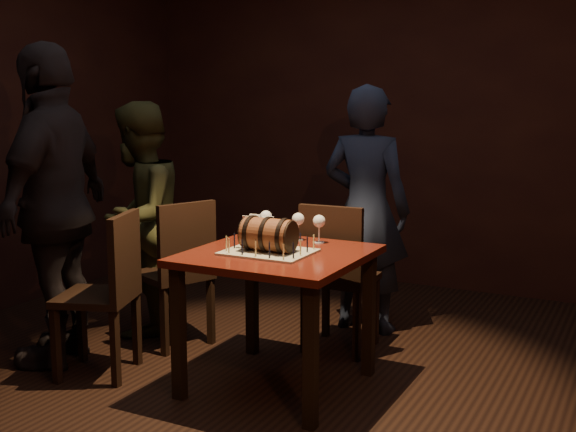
{
  "coord_description": "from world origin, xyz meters",
  "views": [
    {
      "loc": [
        1.76,
        -3.24,
        1.57
      ],
      "look_at": [
        0.06,
        0.05,
        0.95
      ],
      "focal_mm": 45.0,
      "sensor_mm": 36.0,
      "label": 1
    }
  ],
  "objects_px": {
    "person_left_rear": "(139,219)",
    "chair_back": "(336,270)",
    "person_left_front": "(56,206)",
    "barrel_cake": "(268,235)",
    "chair_left_rear": "(179,266)",
    "wine_glass_mid": "(298,220)",
    "pint_of_ale": "(268,231)",
    "person_back": "(366,210)",
    "chair_left_front": "(109,285)",
    "wine_glass_right": "(319,223)",
    "wine_glass_left": "(266,218)",
    "pub_table": "(277,272)"
  },
  "relations": [
    {
      "from": "chair_left_rear",
      "to": "person_left_rear",
      "type": "relative_size",
      "value": 0.61
    },
    {
      "from": "pint_of_ale",
      "to": "chair_left_rear",
      "type": "relative_size",
      "value": 0.16
    },
    {
      "from": "pub_table",
      "to": "barrel_cake",
      "type": "height_order",
      "value": "barrel_cake"
    },
    {
      "from": "wine_glass_mid",
      "to": "wine_glass_right",
      "type": "bearing_deg",
      "value": -4.49
    },
    {
      "from": "barrel_cake",
      "to": "person_left_front",
      "type": "height_order",
      "value": "person_left_front"
    },
    {
      "from": "wine_glass_left",
      "to": "barrel_cake",
      "type": "bearing_deg",
      "value": -59.16
    },
    {
      "from": "pub_table",
      "to": "barrel_cake",
      "type": "distance_m",
      "value": 0.22
    },
    {
      "from": "wine_glass_left",
      "to": "person_left_front",
      "type": "bearing_deg",
      "value": -153.2
    },
    {
      "from": "wine_glass_left",
      "to": "wine_glass_mid",
      "type": "relative_size",
      "value": 1.0
    },
    {
      "from": "chair_left_front",
      "to": "wine_glass_right",
      "type": "bearing_deg",
      "value": 30.52
    },
    {
      "from": "pint_of_ale",
      "to": "person_back",
      "type": "relative_size",
      "value": 0.09
    },
    {
      "from": "person_left_front",
      "to": "pub_table",
      "type": "bearing_deg",
      "value": 83.88
    },
    {
      "from": "person_left_rear",
      "to": "chair_back",
      "type": "bearing_deg",
      "value": 86.56
    },
    {
      "from": "wine_glass_mid",
      "to": "person_left_rear",
      "type": "height_order",
      "value": "person_left_rear"
    },
    {
      "from": "wine_glass_mid",
      "to": "chair_left_front",
      "type": "height_order",
      "value": "chair_left_front"
    },
    {
      "from": "barrel_cake",
      "to": "person_back",
      "type": "xyz_separation_m",
      "value": [
        0.09,
        1.19,
        -0.03
      ]
    },
    {
      "from": "wine_glass_mid",
      "to": "wine_glass_right",
      "type": "distance_m",
      "value": 0.14
    },
    {
      "from": "chair_left_rear",
      "to": "person_left_front",
      "type": "xyz_separation_m",
      "value": [
        -0.49,
        -0.52,
        0.41
      ]
    },
    {
      "from": "barrel_cake",
      "to": "person_left_front",
      "type": "distance_m",
      "value": 1.33
    },
    {
      "from": "barrel_cake",
      "to": "wine_glass_mid",
      "type": "relative_size",
      "value": 2.05
    },
    {
      "from": "person_left_rear",
      "to": "barrel_cake",
      "type": "bearing_deg",
      "value": 56.74
    },
    {
      "from": "barrel_cake",
      "to": "wine_glass_right",
      "type": "bearing_deg",
      "value": 70.9
    },
    {
      "from": "pint_of_ale",
      "to": "person_back",
      "type": "xyz_separation_m",
      "value": [
        0.21,
        0.97,
        -0.0
      ]
    },
    {
      "from": "wine_glass_mid",
      "to": "chair_back",
      "type": "relative_size",
      "value": 0.17
    },
    {
      "from": "barrel_cake",
      "to": "chair_back",
      "type": "distance_m",
      "value": 0.76
    },
    {
      "from": "pint_of_ale",
      "to": "chair_left_front",
      "type": "xyz_separation_m",
      "value": [
        -0.76,
        -0.46,
        -0.3
      ]
    },
    {
      "from": "chair_left_front",
      "to": "person_left_front",
      "type": "distance_m",
      "value": 0.59
    },
    {
      "from": "chair_back",
      "to": "person_left_rear",
      "type": "height_order",
      "value": "person_left_rear"
    },
    {
      "from": "barrel_cake",
      "to": "chair_left_rear",
      "type": "bearing_deg",
      "value": 158.02
    },
    {
      "from": "wine_glass_right",
      "to": "chair_left_front",
      "type": "height_order",
      "value": "chair_left_front"
    },
    {
      "from": "chair_back",
      "to": "person_left_front",
      "type": "xyz_separation_m",
      "value": [
        -1.41,
        -0.87,
        0.41
      ]
    },
    {
      "from": "wine_glass_mid",
      "to": "chair_back",
      "type": "xyz_separation_m",
      "value": [
        0.11,
        0.3,
        -0.34
      ]
    },
    {
      "from": "chair_back",
      "to": "person_left_front",
      "type": "relative_size",
      "value": 0.5
    },
    {
      "from": "chair_back",
      "to": "chair_left_rear",
      "type": "relative_size",
      "value": 1.0
    },
    {
      "from": "wine_glass_left",
      "to": "wine_glass_mid",
      "type": "distance_m",
      "value": 0.2
    },
    {
      "from": "person_left_front",
      "to": "chair_back",
      "type": "bearing_deg",
      "value": 105.46
    },
    {
      "from": "wine_glass_left",
      "to": "chair_back",
      "type": "relative_size",
      "value": 0.17
    },
    {
      "from": "wine_glass_right",
      "to": "person_back",
      "type": "bearing_deg",
      "value": 92.67
    },
    {
      "from": "chair_left_front",
      "to": "chair_back",
      "type": "bearing_deg",
      "value": 42.77
    },
    {
      "from": "wine_glass_mid",
      "to": "person_back",
      "type": "bearing_deg",
      "value": 83.13
    },
    {
      "from": "chair_left_rear",
      "to": "chair_left_front",
      "type": "relative_size",
      "value": 1.0
    },
    {
      "from": "pint_of_ale",
      "to": "chair_left_front",
      "type": "relative_size",
      "value": 0.16
    },
    {
      "from": "pub_table",
      "to": "person_left_front",
      "type": "height_order",
      "value": "person_left_front"
    },
    {
      "from": "person_left_rear",
      "to": "person_left_front",
      "type": "relative_size",
      "value": 0.82
    },
    {
      "from": "barrel_cake",
      "to": "wine_glass_left",
      "type": "xyz_separation_m",
      "value": [
        -0.22,
        0.36,
        0.02
      ]
    },
    {
      "from": "wine_glass_left",
      "to": "chair_left_front",
      "type": "relative_size",
      "value": 0.17
    },
    {
      "from": "barrel_cake",
      "to": "person_back",
      "type": "bearing_deg",
      "value": 85.82
    },
    {
      "from": "pint_of_ale",
      "to": "person_left_rear",
      "type": "bearing_deg",
      "value": 167.71
    },
    {
      "from": "wine_glass_left",
      "to": "chair_left_rear",
      "type": "relative_size",
      "value": 0.17
    },
    {
      "from": "chair_left_front",
      "to": "pint_of_ale",
      "type": "bearing_deg",
      "value": 30.94
    }
  ]
}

